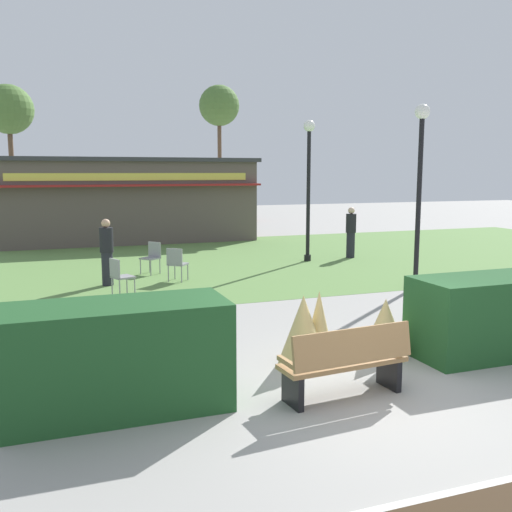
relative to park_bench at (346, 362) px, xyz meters
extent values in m
plane|color=#999691|center=(0.32, -0.21, -0.48)|extent=(80.00, 80.00, 0.00)
cube|color=#5B8442|center=(0.32, 11.43, -0.48)|extent=(36.00, 12.00, 0.01)
cube|color=#9E7547|center=(-0.01, 0.07, -0.03)|extent=(1.74, 0.63, 0.06)
cube|color=#9E7547|center=(0.01, -0.15, 0.25)|extent=(1.70, 0.27, 0.44)
cube|color=black|center=(-0.73, 0.00, -0.26)|extent=(0.12, 0.45, 0.45)
cube|color=black|center=(0.72, 0.13, -0.26)|extent=(0.12, 0.45, 0.45)
cube|color=#9E7547|center=(-0.81, 0.00, 0.09)|extent=(0.10, 0.44, 0.06)
cube|color=#9E7547|center=(0.80, 0.14, 0.09)|extent=(0.10, 0.44, 0.06)
cube|color=#1E4C23|center=(-2.74, 0.62, 0.18)|extent=(2.62, 1.10, 1.32)
cube|color=#1E4C23|center=(2.89, 0.82, 0.14)|extent=(2.27, 1.10, 1.24)
cone|color=tan|center=(1.38, 1.27, -0.02)|extent=(0.74, 0.74, 0.92)
cone|color=tan|center=(0.00, 1.31, 0.05)|extent=(0.77, 0.77, 1.07)
cone|color=tan|center=(0.31, 1.41, 0.07)|extent=(0.50, 0.50, 1.09)
cylinder|color=black|center=(5.04, 5.61, -0.38)|extent=(0.22, 0.22, 0.20)
cylinder|color=black|center=(5.04, 5.61, 1.58)|extent=(0.12, 0.12, 4.11)
sphere|color=white|center=(5.04, 5.61, 3.79)|extent=(0.36, 0.36, 0.36)
cylinder|color=black|center=(4.35, 10.43, -0.38)|extent=(0.22, 0.22, 0.20)
cylinder|color=black|center=(4.35, 10.43, 1.58)|extent=(0.12, 0.12, 4.11)
sphere|color=white|center=(4.35, 10.43, 3.79)|extent=(0.36, 0.36, 0.36)
cylinder|color=#2D4233|center=(-2.64, 0.57, -0.05)|extent=(0.52, 0.52, 0.86)
cube|color=#594C47|center=(-0.35, 18.21, 1.14)|extent=(10.12, 4.01, 3.25)
cube|color=#333338|center=(-0.35, 18.21, 2.85)|extent=(10.42, 4.31, 0.16)
cube|color=maroon|center=(-0.35, 16.03, 1.86)|extent=(10.22, 0.36, 0.08)
cube|color=#D8CC4C|center=(-0.35, 16.19, 2.18)|extent=(9.11, 0.04, 0.28)
cube|color=gray|center=(-1.90, 7.11, -0.03)|extent=(0.57, 0.57, 0.04)
cube|color=gray|center=(-2.09, 7.04, 0.19)|extent=(0.19, 0.43, 0.44)
cylinder|color=gray|center=(-1.66, 7.00, -0.26)|extent=(0.03, 0.03, 0.45)
cylinder|color=gray|center=(-1.79, 7.35, -0.26)|extent=(0.03, 0.03, 0.45)
cylinder|color=gray|center=(-2.01, 6.87, -0.26)|extent=(0.03, 0.03, 0.45)
cylinder|color=gray|center=(-2.15, 7.22, -0.26)|extent=(0.03, 0.03, 0.45)
cube|color=gray|center=(-0.31, 8.50, -0.03)|extent=(0.62, 0.62, 0.04)
cube|color=gray|center=(-0.44, 8.34, 0.19)|extent=(0.37, 0.30, 0.44)
cylinder|color=gray|center=(-0.05, 8.53, -0.26)|extent=(0.03, 0.03, 0.45)
cylinder|color=gray|center=(-0.34, 8.77, -0.26)|extent=(0.03, 0.03, 0.45)
cylinder|color=gray|center=(-0.28, 8.23, -0.26)|extent=(0.03, 0.03, 0.45)
cylinder|color=gray|center=(-0.58, 8.47, -0.26)|extent=(0.03, 0.03, 0.45)
cube|color=gray|center=(-0.83, 9.76, -0.03)|extent=(0.62, 0.62, 0.04)
cube|color=gray|center=(-0.68, 9.89, 0.19)|extent=(0.31, 0.37, 0.44)
cylinder|color=gray|center=(-1.10, 9.80, -0.26)|extent=(0.03, 0.03, 0.45)
cylinder|color=gray|center=(-0.86, 9.50, -0.26)|extent=(0.03, 0.03, 0.45)
cylinder|color=gray|center=(-0.80, 10.03, -0.26)|extent=(0.03, 0.03, 0.45)
cylinder|color=gray|center=(-0.57, 9.73, -0.26)|extent=(0.03, 0.03, 0.45)
cylinder|color=#23232D|center=(6.00, 10.59, -0.06)|extent=(0.28, 0.28, 0.85)
cylinder|color=black|center=(6.00, 10.59, 0.68)|extent=(0.34, 0.34, 0.62)
sphere|color=beige|center=(6.00, 10.59, 1.10)|extent=(0.22, 0.22, 0.22)
cylinder|color=#23232D|center=(-2.12, 8.52, -0.06)|extent=(0.28, 0.28, 0.85)
cylinder|color=black|center=(-2.12, 8.52, 0.68)|extent=(0.34, 0.34, 0.62)
sphere|color=tan|center=(-2.12, 8.52, 1.10)|extent=(0.22, 0.22, 0.22)
cube|color=black|center=(-5.43, 25.96, 0.07)|extent=(4.22, 1.85, 0.60)
cube|color=black|center=(-5.58, 25.96, 0.50)|extent=(2.33, 1.61, 0.44)
cylinder|color=black|center=(-4.12, 26.87, -0.16)|extent=(0.64, 0.23, 0.64)
cylinder|color=black|center=(-4.14, 25.03, -0.16)|extent=(0.64, 0.23, 0.64)
cube|color=navy|center=(-0.23, 25.96, 0.07)|extent=(4.29, 2.01, 0.60)
cube|color=black|center=(-0.38, 25.95, 0.50)|extent=(2.39, 1.70, 0.44)
cylinder|color=black|center=(1.03, 26.94, -0.16)|extent=(0.65, 0.25, 0.64)
cylinder|color=black|center=(1.12, 25.11, -0.16)|extent=(0.65, 0.25, 0.64)
cylinder|color=black|center=(-1.57, 26.81, -0.16)|extent=(0.65, 0.25, 0.64)
cylinder|color=black|center=(-1.48, 24.98, -0.16)|extent=(0.65, 0.25, 0.64)
cube|color=maroon|center=(5.51, 25.96, 0.07)|extent=(4.34, 2.16, 0.60)
cube|color=black|center=(5.36, 25.97, 0.50)|extent=(2.44, 1.78, 0.44)
cylinder|color=black|center=(6.89, 26.76, -0.16)|extent=(0.66, 0.28, 0.64)
cylinder|color=black|center=(6.73, 24.93, -0.16)|extent=(0.66, 0.28, 0.64)
cylinder|color=black|center=(4.30, 26.99, -0.16)|extent=(0.66, 0.28, 0.64)
cylinder|color=black|center=(4.14, 25.16, -0.16)|extent=(0.66, 0.28, 0.64)
cylinder|color=brown|center=(8.06, 33.06, 2.67)|extent=(0.28, 0.28, 6.30)
sphere|color=#4C7233|center=(8.06, 33.06, 6.92)|extent=(2.80, 2.80, 2.80)
cylinder|color=brown|center=(-5.31, 30.11, 2.16)|extent=(0.28, 0.28, 5.28)
sphere|color=#4C7233|center=(-5.31, 30.11, 5.90)|extent=(2.80, 2.80, 2.80)
camera|label=1|loc=(-3.44, -6.13, 2.38)|focal=40.10mm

